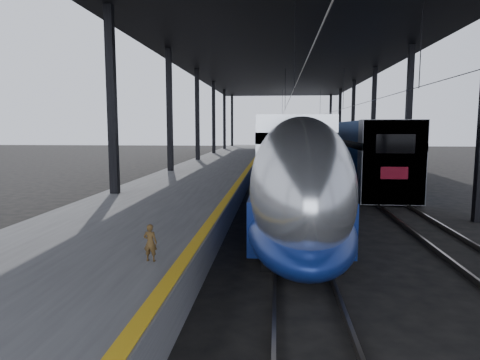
# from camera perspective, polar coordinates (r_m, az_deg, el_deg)

# --- Properties ---
(ground) EXTENTS (160.00, 160.00, 0.00)m
(ground) POSITION_cam_1_polar(r_m,az_deg,el_deg) (13.74, -0.71, -9.35)
(ground) COLOR black
(ground) RESTS_ON ground
(platform) EXTENTS (6.00, 80.00, 1.00)m
(platform) POSITION_cam_1_polar(r_m,az_deg,el_deg) (33.64, -3.33, 1.22)
(platform) COLOR #4C4C4F
(platform) RESTS_ON ground
(yellow_strip) EXTENTS (0.30, 80.00, 0.01)m
(yellow_strip) POSITION_cam_1_polar(r_m,az_deg,el_deg) (33.31, 1.44, 2.05)
(yellow_strip) COLOR gold
(yellow_strip) RESTS_ON platform
(rails) EXTENTS (6.52, 80.00, 0.16)m
(rails) POSITION_cam_1_polar(r_m,az_deg,el_deg) (33.50, 10.35, 0.37)
(rails) COLOR slate
(rails) RESTS_ON ground
(canopy) EXTENTS (18.00, 75.00, 9.47)m
(canopy) POSITION_cam_1_polar(r_m,az_deg,el_deg) (33.55, 6.10, 15.94)
(canopy) COLOR black
(canopy) RESTS_ON ground
(tgv_train) EXTENTS (3.03, 65.20, 4.34)m
(tgv_train) POSITION_cam_1_polar(r_m,az_deg,el_deg) (39.96, 5.91, 4.30)
(tgv_train) COLOR #B5B8BD
(tgv_train) RESTS_ON ground
(second_train) EXTENTS (3.10, 56.05, 4.27)m
(second_train) POSITION_cam_1_polar(r_m,az_deg,el_deg) (48.87, 11.63, 4.83)
(second_train) COLOR #164094
(second_train) RESTS_ON ground
(child) EXTENTS (0.31, 0.22, 0.82)m
(child) POSITION_cam_1_polar(r_m,az_deg,el_deg) (9.49, -11.87, -8.17)
(child) COLOR #4C3619
(child) RESTS_ON platform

